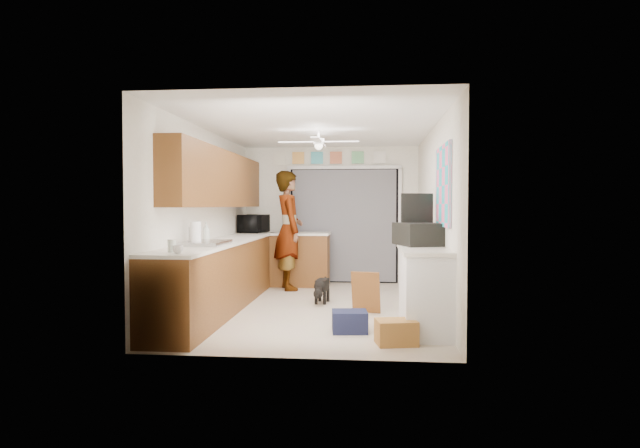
{
  "coord_description": "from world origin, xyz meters",
  "views": [
    {
      "loc": [
        0.73,
        -7.37,
        1.42
      ],
      "look_at": [
        0.0,
        0.4,
        1.15
      ],
      "focal_mm": 30.0,
      "sensor_mm": 36.0,
      "label": 1
    }
  ],
  "objects": [
    {
      "name": "man",
      "position": [
        -0.64,
        1.55,
        1.0
      ],
      "size": [
        0.69,
        0.85,
        2.0
      ],
      "primitive_type": "imported",
      "rotation": [
        0.0,
        0.0,
        1.91
      ],
      "color": "white",
      "rests_on": "floor"
    },
    {
      "name": "sink_basin",
      "position": [
        -1.29,
        -1.0,
        0.95
      ],
      "size": [
        0.5,
        0.76,
        0.06
      ],
      "primitive_type": "cube",
      "color": "silver",
      "rests_on": "left_countertop"
    },
    {
      "name": "ceiling",
      "position": [
        0.0,
        0.0,
        2.5
      ],
      "size": [
        5.0,
        5.0,
        0.0
      ],
      "primitive_type": "plane",
      "rotation": [
        3.14,
        0.0,
        0.0
      ],
      "color": "white",
      "rests_on": "ground"
    },
    {
      "name": "left_countertop",
      "position": [
        -1.29,
        0.0,
        0.92
      ],
      "size": [
        0.62,
        4.8,
        0.04
      ],
      "primitive_type": "cube",
      "color": "white",
      "rests_on": "left_base_cabinets"
    },
    {
      "name": "right_counter_base",
      "position": [
        1.35,
        -1.2,
        0.45
      ],
      "size": [
        0.5,
        1.4,
        0.9
      ],
      "primitive_type": "cube",
      "color": "white",
      "rests_on": "floor"
    },
    {
      "name": "microwave",
      "position": [
        -1.32,
        1.93,
        1.1
      ],
      "size": [
        0.49,
        0.63,
        0.32
      ],
      "primitive_type": "imported",
      "rotation": [
        0.0,
        0.0,
        1.39
      ],
      "color": "black",
      "rests_on": "left_countertop"
    },
    {
      "name": "header_frame_4",
      "position": [
        0.9,
        2.47,
        2.3
      ],
      "size": [
        0.22,
        0.02,
        0.22
      ],
      "primitive_type": "cube",
      "color": "white",
      "rests_on": "wall_back"
    },
    {
      "name": "wall_right",
      "position": [
        1.6,
        0.0,
        1.25
      ],
      "size": [
        0.0,
        5.0,
        5.0
      ],
      "primitive_type": "plane",
      "rotation": [
        1.57,
        0.0,
        -1.57
      ],
      "color": "white",
      "rests_on": "ground"
    },
    {
      "name": "wall_left",
      "position": [
        -1.6,
        0.0,
        1.25
      ],
      "size": [
        0.0,
        5.0,
        5.0
      ],
      "primitive_type": "plane",
      "rotation": [
        1.57,
        0.0,
        1.57
      ],
      "color": "white",
      "rests_on": "ground"
    },
    {
      "name": "back_opening_recess",
      "position": [
        0.25,
        2.47,
        1.05
      ],
      "size": [
        2.0,
        0.06,
        2.1
      ],
      "primitive_type": "cube",
      "color": "black",
      "rests_on": "wall_back"
    },
    {
      "name": "door_trim_head",
      "position": [
        0.25,
        2.44,
        2.12
      ],
      "size": [
        2.1,
        0.04,
        0.06
      ],
      "primitive_type": "cube",
      "color": "white",
      "rests_on": "wall_back"
    },
    {
      "name": "ceiling_fan",
      "position": [
        0.0,
        0.2,
        2.32
      ],
      "size": [
        1.14,
        1.14,
        0.24
      ],
      "primitive_type": "cube",
      "color": "white",
      "rests_on": "ceiling"
    },
    {
      "name": "floor",
      "position": [
        0.0,
        0.0,
        0.0
      ],
      "size": [
        5.0,
        5.0,
        0.0
      ],
      "primitive_type": "plane",
      "color": "#C5B39E",
      "rests_on": "ground"
    },
    {
      "name": "navy_crate",
      "position": [
        0.51,
        -1.42,
        0.12
      ],
      "size": [
        0.42,
        0.36,
        0.24
      ],
      "primitive_type": "cube",
      "rotation": [
        0.0,
        0.0,
        0.1
      ],
      "color": "black",
      "rests_on": "floor"
    },
    {
      "name": "faucet",
      "position": [
        -1.48,
        -1.0,
        1.05
      ],
      "size": [
        0.03,
        0.03,
        0.22
      ],
      "primitive_type": "cylinder",
      "color": "silver",
      "rests_on": "left_countertop"
    },
    {
      "name": "route66_sign",
      "position": [
        -0.95,
        2.47,
        2.3
      ],
      "size": [
        0.22,
        0.02,
        0.26
      ],
      "primitive_type": "cube",
      "color": "silver",
      "rests_on": "wall_back"
    },
    {
      "name": "paper_towel_roll",
      "position": [
        -1.4,
        -1.02,
        1.08
      ],
      "size": [
        0.14,
        0.14,
        0.28
      ],
      "primitive_type": "cylinder",
      "rotation": [
        0.0,
        0.0,
        0.11
      ],
      "color": "white",
      "rests_on": "left_countertop"
    },
    {
      "name": "header_frame_3",
      "position": [
        0.5,
        2.47,
        2.3
      ],
      "size": [
        0.22,
        0.02,
        0.22
      ],
      "primitive_type": "cube",
      "color": "#6CBE80",
      "rests_on": "wall_back"
    },
    {
      "name": "soap_bottle",
      "position": [
        -1.46,
        -0.4,
        1.07
      ],
      "size": [
        0.1,
        0.1,
        0.26
      ],
      "primitive_type": "imported",
      "rotation": [
        0.0,
        0.0,
        0.04
      ],
      "color": "silver",
      "rests_on": "left_countertop"
    },
    {
      "name": "upper_cabinets",
      "position": [
        -1.44,
        0.2,
        1.8
      ],
      "size": [
        0.32,
        4.0,
        0.8
      ],
      "primitive_type": "cube",
      "color": "brown",
      "rests_on": "wall_left"
    },
    {
      "name": "wall_back",
      "position": [
        0.0,
        2.5,
        1.25
      ],
      "size": [
        3.2,
        0.0,
        3.2
      ],
      "primitive_type": "plane",
      "rotation": [
        1.57,
        0.0,
        0.0
      ],
      "color": "white",
      "rests_on": "ground"
    },
    {
      "name": "jar_b",
      "position": [
        -1.31,
        -2.04,
        1.01
      ],
      "size": [
        0.11,
        0.11,
        0.13
      ],
      "primitive_type": "cylinder",
      "rotation": [
        0.0,
        0.0,
        0.37
      ],
      "color": "silver",
      "rests_on": "left_countertop"
    },
    {
      "name": "abstract_painting",
      "position": [
        1.58,
        -1.0,
        1.65
      ],
      "size": [
        0.03,
        1.15,
        0.95
      ],
      "primitive_type": "cube",
      "color": "#FF5D91",
      "rests_on": "wall_right"
    },
    {
      "name": "suitcase",
      "position": [
        1.32,
        -0.84,
        1.07
      ],
      "size": [
        0.63,
        0.74,
        0.27
      ],
      "primitive_type": "cube",
      "rotation": [
        0.0,
        0.0,
        0.3
      ],
      "color": "black",
      "rests_on": "right_counter_top"
    },
    {
      "name": "door_trim_right",
      "position": [
        1.27,
        2.44,
        1.05
      ],
      "size": [
        0.06,
        0.04,
        2.1
      ],
      "primitive_type": "cube",
      "color": "white",
      "rests_on": "wall_back"
    },
    {
      "name": "cardboard_box",
      "position": [
        1.0,
        -1.91,
        0.13
      ],
      "size": [
        0.45,
        0.37,
        0.25
      ],
      "primitive_type": "cube",
      "rotation": [
        0.0,
        0.0,
        0.2
      ],
      "color": "#A57534",
      "rests_on": "floor"
    },
    {
      "name": "wall_front",
      "position": [
        0.0,
        -2.5,
        1.25
      ],
      "size": [
        3.2,
        0.0,
        3.2
      ],
      "primitive_type": "plane",
      "rotation": [
        -1.57,
        0.0,
        0.0
      ],
      "color": "white",
      "rests_on": "ground"
    },
    {
      "name": "cup",
      "position": [
        -1.19,
        -2.19,
        0.98
      ],
      "size": [
        0.13,
        0.13,
        0.09
      ],
      "primitive_type": "imported",
      "rotation": [
        0.0,
        0.0,
        -0.28
      ],
      "color": "white",
      "rests_on": "left_countertop"
    },
    {
      "name": "header_frame_0",
      "position": [
        -0.6,
        2.47,
        2.3
      ],
      "size": [
        0.22,
        0.02,
        0.22
      ],
      "primitive_type": "cube",
      "color": "#F5AF51",
      "rests_on": "wall_back"
    },
    {
      "name": "right_counter_top",
      "position": [
        1.34,
        -1.2,
        0.92
      ],
      "size": [
        0.54,
        1.44,
        0.04
      ],
      "primitive_type": "cube",
      "color": "white",
      "rests_on": "right_counter_base"
    },
    {
      "name": "suitcase_rim",
      "position": [
        1.32,
        -0.84,
        0.96
      ],
      "size": [
        0.59,
        0.68,
        0.02
      ],
      "primitive_type": "cube",
      "rotation": [
        0.0,
        0.0,
        0.3
      ],
      "color": "yellow",
      "rests_on": "suitcase"
    },
    {
      "name": "header_frame_1",
      "position": [
        -0.25,
        2.47,
        2.3
      ],
      "size": [
        0.22,
        0.02,
        0.22
      ],
      "primitive_type": "cube",
      "color": "#4FC3D5",
      "rests_on": "wall_back"
    },
    {
      "name": "left_base_cabinets",
      "position": [
        -1.3,
        0.0,
        0.45
      ],
      "size": [
        0.6,
        4.8,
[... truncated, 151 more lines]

